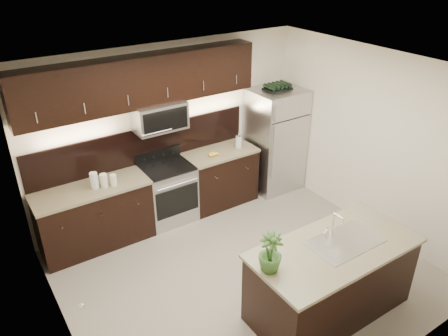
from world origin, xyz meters
name	(u,v)px	position (x,y,z in m)	size (l,w,h in m)	color
ground	(244,271)	(0.00, 0.00, 0.00)	(4.50, 4.50, 0.00)	gray
room_walls	(241,163)	(-0.11, -0.04, 1.70)	(4.52, 4.02, 2.71)	silver
counter_run	(156,197)	(-0.46, 1.69, 0.47)	(3.51, 0.65, 0.94)	black
upper_fixtures	(144,88)	(-0.43, 1.84, 2.14)	(3.49, 0.40, 1.66)	black
island	(331,279)	(0.44, -1.09, 0.47)	(1.96, 0.96, 0.94)	black
sink_faucet	(344,240)	(0.59, -1.08, 0.96)	(0.84, 0.50, 0.28)	silver
refrigerator	(274,140)	(1.80, 1.63, 0.89)	(0.86, 0.78, 1.79)	#B2B2B7
wine_rack	(278,87)	(1.80, 1.63, 1.84)	(0.44, 0.27, 0.10)	black
plant	(270,253)	(-0.41, -0.99, 1.16)	(0.25, 0.25, 0.44)	#2E5321
canisters	(102,180)	(-1.27, 1.61, 1.04)	(0.34, 0.17, 0.23)	silver
french_press	(239,141)	(1.05, 1.64, 1.05)	(0.10, 0.10, 0.30)	silver
bananas	(210,155)	(0.48, 1.61, 0.97)	(0.18, 0.14, 0.05)	gold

